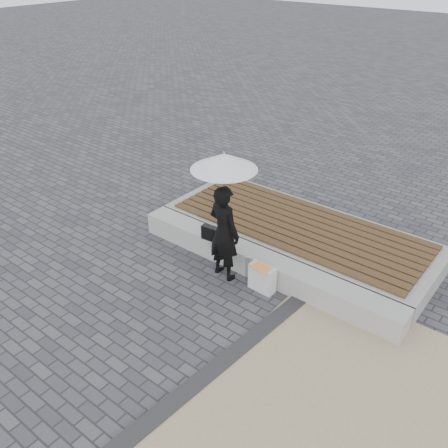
# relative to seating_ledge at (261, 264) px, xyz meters

# --- Properties ---
(ground) EXTENTS (80.00, 80.00, 0.00)m
(ground) POSITION_rel_seating_ledge_xyz_m (0.00, -1.60, -0.20)
(ground) COLOR #4B4B50
(ground) RESTS_ON ground
(edging_band) EXTENTS (0.61, 5.20, 0.04)m
(edging_band) POSITION_rel_seating_ledge_xyz_m (0.75, -2.10, -0.18)
(edging_band) COLOR #2C2D2F
(edging_band) RESTS_ON ground
(seating_ledge) EXTENTS (5.00, 0.45, 0.40)m
(seating_ledge) POSITION_rel_seating_ledge_xyz_m (0.00, 0.00, 0.00)
(seating_ledge) COLOR #A8A8A3
(seating_ledge) RESTS_ON ground
(timber_platform) EXTENTS (5.00, 2.00, 0.40)m
(timber_platform) POSITION_rel_seating_ledge_xyz_m (0.00, 1.20, 0.00)
(timber_platform) COLOR #ABAAA5
(timber_platform) RESTS_ON ground
(timber_decking) EXTENTS (4.60, 1.80, 0.04)m
(timber_decking) POSITION_rel_seating_ledge_xyz_m (0.00, 1.20, 0.22)
(timber_decking) COLOR brown
(timber_decking) RESTS_ON timber_platform
(woman) EXTENTS (0.66, 0.47, 1.67)m
(woman) POSITION_rel_seating_ledge_xyz_m (-0.48, -0.41, 0.64)
(woman) COLOR black
(woman) RESTS_ON ground
(parasol) EXTENTS (1.02, 1.02, 1.31)m
(parasol) POSITION_rel_seating_ledge_xyz_m (-0.48, -0.41, 1.88)
(parasol) COLOR #A2A1A6
(parasol) RESTS_ON ground
(handbag) EXTENTS (0.38, 0.16, 0.26)m
(handbag) POSITION_rel_seating_ledge_xyz_m (-0.95, -0.17, 0.33)
(handbag) COLOR black
(handbag) RESTS_ON seating_ledge
(canvas_tote) EXTENTS (0.44, 0.20, 0.46)m
(canvas_tote) POSITION_rel_seating_ledge_xyz_m (0.26, -0.35, 0.03)
(canvas_tote) COLOR silver
(canvas_tote) RESTS_ON ground
(magazine) EXTENTS (0.32, 0.24, 0.01)m
(magazine) POSITION_rel_seating_ledge_xyz_m (0.26, -0.40, 0.26)
(magazine) COLOR #E63D33
(magazine) RESTS_ON canvas_tote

